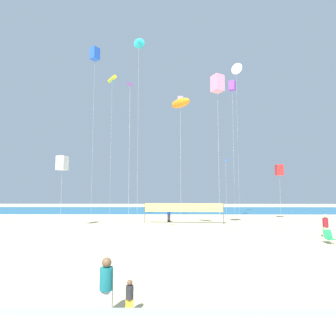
# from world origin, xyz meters

# --- Properties ---
(ground_plane) EXTENTS (120.00, 120.00, 0.00)m
(ground_plane) POSITION_xyz_m (0.00, 0.00, 0.00)
(ground_plane) COLOR beige
(ocean_band) EXTENTS (120.00, 20.00, 0.01)m
(ocean_band) POSITION_xyz_m (0.00, 34.37, 0.00)
(ocean_band) COLOR #1E6B99
(ocean_band) RESTS_ON ground
(boardwalk_ledge) EXTENTS (28.00, 0.44, 0.73)m
(boardwalk_ledge) POSITION_xyz_m (0.00, -10.92, 0.37)
(boardwalk_ledge) COLOR #A8A8AD
(boardwalk_ledge) RESTS_ON ground
(mother_figure) EXTENTS (0.37, 0.37, 1.60)m
(mother_figure) POSITION_xyz_m (-2.83, -9.52, 0.86)
(mother_figure) COLOR white
(mother_figure) RESTS_ON ground
(toddler_figure) EXTENTS (0.22, 0.22, 0.96)m
(toddler_figure) POSITION_xyz_m (-2.19, -9.38, 0.51)
(toddler_figure) COLOR gold
(toddler_figure) RESTS_ON ground
(beachgoer_navy_shirt) EXTENTS (0.35, 0.35, 1.54)m
(beachgoer_navy_shirt) POSITION_xyz_m (-1.30, 14.22, 0.82)
(beachgoer_navy_shirt) COLOR #2D2D33
(beachgoer_navy_shirt) RESTS_ON ground
(beachgoer_maroon_shirt) EXTENTS (0.40, 0.40, 1.74)m
(beachgoer_maroon_shirt) POSITION_xyz_m (10.67, 3.68, 0.93)
(beachgoer_maroon_shirt) COLOR #99B28C
(beachgoer_maroon_shirt) RESTS_ON ground
(folding_beach_chair) EXTENTS (0.52, 0.65, 0.89)m
(folding_beach_chair) POSITION_xyz_m (9.51, 1.23, 0.47)
(folding_beach_chair) COLOR #1E8C4C
(folding_beach_chair) RESTS_ON ground
(volleyball_net) EXTENTS (8.55, 0.72, 2.40)m
(volleyball_net) POSITION_xyz_m (0.31, 12.40, 1.64)
(volleyball_net) COLOR #4C4C51
(volleyball_net) RESTS_ON ground
(beach_handbag) EXTENTS (0.35, 0.17, 0.28)m
(beach_handbag) POSITION_xyz_m (8.56, 1.21, 0.14)
(beach_handbag) COLOR white
(beach_handbag) RESTS_ON ground
(kite_yellow_tube) EXTENTS (1.50, 1.85, 19.01)m
(kite_yellow_tube) POSITION_xyz_m (-9.08, 18.40, 18.71)
(kite_yellow_tube) COLOR silver
(kite_yellow_tube) RESTS_ON ground
(kite_blue_box) EXTENTS (1.21, 1.21, 20.48)m
(kite_blue_box) POSITION_xyz_m (-10.09, 13.50, 19.75)
(kite_blue_box) COLOR silver
(kite_blue_box) RESTS_ON ground
(kite_violet_box) EXTENTS (0.92, 0.92, 16.56)m
(kite_violet_box) POSITION_xyz_m (6.24, 14.08, 15.98)
(kite_violet_box) COLOR silver
(kite_violet_box) RESTS_ON ground
(kite_blue_diamond) EXTENTS (0.63, 0.63, 7.54)m
(kite_blue_diamond) POSITION_xyz_m (5.79, 16.60, 7.25)
(kite_blue_diamond) COLOR silver
(kite_blue_diamond) RESTS_ON ground
(kite_pink_box) EXTENTS (1.25, 1.25, 13.91)m
(kite_pink_box) POSITION_xyz_m (3.16, 6.49, 13.17)
(kite_pink_box) COLOR silver
(kite_pink_box) RESTS_ON ground
(kite_orange_inflatable) EXTENTS (2.16, 2.37, 12.11)m
(kite_orange_inflatable) POSITION_xyz_m (-0.19, 6.69, 11.46)
(kite_orange_inflatable) COLOR silver
(kite_orange_inflatable) RESTS_ON ground
(kite_cyan_delta) EXTENTS (1.19, 0.57, 19.73)m
(kite_cyan_delta) POSITION_xyz_m (-4.43, 9.97, 19.11)
(kite_cyan_delta) COLOR silver
(kite_cyan_delta) RESTS_ON ground
(kite_white_box) EXTENTS (1.04, 1.04, 6.88)m
(kite_white_box) POSITION_xyz_m (-11.54, 8.60, 6.20)
(kite_white_box) COLOR silver
(kite_white_box) RESTS_ON ground
(kite_red_box) EXTENTS (0.87, 0.87, 6.79)m
(kite_red_box) POSITION_xyz_m (12.41, 16.47, 6.13)
(kite_red_box) COLOR silver
(kite_red_box) RESTS_ON ground
(kite_violet_diamond) EXTENTS (0.59, 0.58, 11.75)m
(kite_violet_diamond) POSITION_xyz_m (-4.11, 2.53, 11.31)
(kite_violet_diamond) COLOR silver
(kite_violet_diamond) RESTS_ON ground
(kite_white_delta) EXTENTS (1.47, 1.22, 21.39)m
(kite_white_delta) POSITION_xyz_m (8.05, 19.29, 20.56)
(kite_white_delta) COLOR silver
(kite_white_delta) RESTS_ON ground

